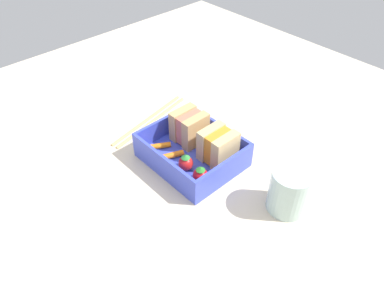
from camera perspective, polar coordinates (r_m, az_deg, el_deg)
name	(u,v)px	position (r cm, az deg, el deg)	size (l,w,h in cm)	color
ground_plane	(192,164)	(71.84, 0.00, -2.22)	(120.00, 120.00, 2.00)	beige
bento_tray	(192,158)	(70.75, 0.00, -1.28)	(17.25, 14.37, 1.20)	blue
bento_rim	(192,147)	(68.98, 0.00, 0.34)	(17.25, 14.37, 4.10)	blue
sandwich_left	(189,127)	(72.00, -0.43, 3.45)	(5.55, 5.65, 6.20)	tan
sandwich_center_left	(218,146)	(67.76, 3.97, 0.50)	(5.55, 5.65, 6.20)	#D9B67A
carrot_stick_left	(160,146)	(71.92, -4.88, 0.58)	(1.04, 1.04, 4.05)	orange
carrot_stick_far_left	(173,155)	(69.74, -2.87, -0.82)	(1.10, 1.10, 3.99)	orange
strawberry_far_left	(186,163)	(66.75, -0.96, -2.04)	(2.68, 2.68, 3.28)	red
strawberry_left	(200,175)	(64.47, 1.30, -3.94)	(2.74, 2.74, 3.34)	red
chopstick_pair	(150,120)	(81.04, -6.44, 4.56)	(6.18, 21.46, 0.70)	tan
drinking_glass	(289,191)	(62.31, 14.61, -6.10)	(6.61, 6.61, 7.82)	silver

